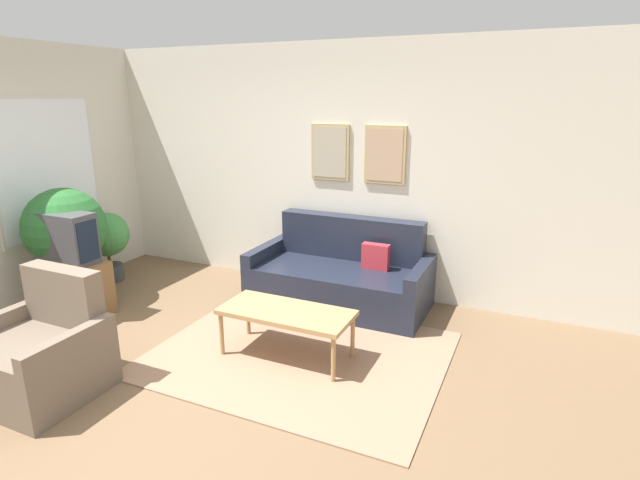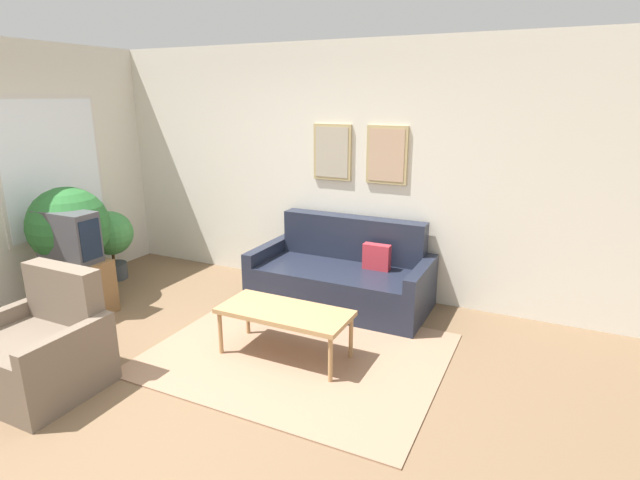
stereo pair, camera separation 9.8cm
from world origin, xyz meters
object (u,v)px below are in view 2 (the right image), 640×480
(tv, at_px, (68,236))
(potted_plant_tall, at_px, (69,228))
(coffee_table, at_px, (285,314))
(couch, at_px, (342,277))
(armchair, at_px, (41,352))

(tv, distance_m, potted_plant_tall, 0.31)
(coffee_table, height_order, tv, tv)
(couch, height_order, potted_plant_tall, potted_plant_tall)
(coffee_table, bearing_deg, armchair, -139.82)
(couch, distance_m, potted_plant_tall, 2.90)
(potted_plant_tall, bearing_deg, tv, -40.37)
(tv, relative_size, armchair, 0.71)
(coffee_table, bearing_deg, tv, -177.14)
(couch, xyz_separation_m, armchair, (-1.41, -2.46, -0.00))
(couch, relative_size, tv, 2.88)
(tv, xyz_separation_m, armchair, (0.96, -1.08, -0.51))
(couch, xyz_separation_m, potted_plant_tall, (-2.61, -1.18, 0.51))
(tv, relative_size, potted_plant_tall, 0.51)
(armchair, height_order, potted_plant_tall, potted_plant_tall)
(couch, xyz_separation_m, tv, (-2.37, -1.38, 0.51))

